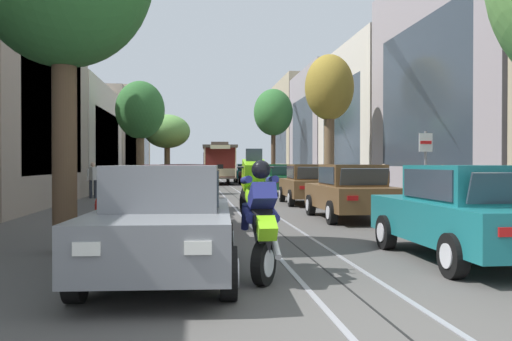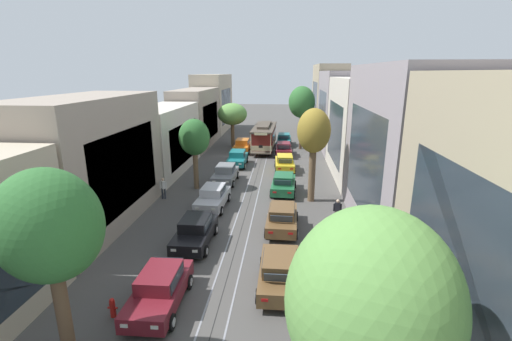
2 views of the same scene
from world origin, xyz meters
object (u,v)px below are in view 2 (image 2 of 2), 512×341
Objects in this scene: parked_car_brown_second_right at (280,271)px; street_tree_kerb_left_second at (194,138)px; street_tree_kerb_right_second at (314,133)px; street_tree_kerb_left_mid at (232,115)px; parked_car_grey_fifth_left at (225,174)px; parked_car_green_fourth_right at (284,183)px; parked_car_yellow_fifth_right at (285,163)px; street_tree_kerb_left_near at (48,228)px; parked_car_teal_sixth_left at (237,158)px; fire_hydrant at (113,307)px; street_tree_kerb_right_near at (371,304)px; cable_car_trolley at (264,137)px; parked_car_maroon_sixth_right at (284,149)px; street_tree_kerb_right_mid at (302,103)px; parked_car_maroon_second_left at (160,289)px; pedestrian_crossing_far at (337,210)px; parked_car_orange_far_left at (242,146)px; pedestrian_on_left_pavement at (163,187)px; parked_car_teal_far_right at (284,139)px; parked_car_brown_mid_right at (282,217)px; parked_car_black_mid_left at (195,231)px; parked_car_silver_fourth_left at (213,197)px; street_sign_post at (316,280)px; pedestrian_on_right_pavement at (360,243)px.

street_tree_kerb_left_second reaches higher than parked_car_brown_second_right.
street_tree_kerb_left_mid is at bearing 114.71° from street_tree_kerb_right_second.
parked_car_grey_fifth_left is 5.70m from parked_car_green_fourth_right.
street_tree_kerb_left_near reaches higher than parked_car_yellow_fifth_right.
parked_car_teal_sixth_left is 23.95m from fire_hydrant.
fire_hydrant is (-6.62, -2.64, -0.38)m from parked_car_brown_second_right.
cable_car_trolley is (-4.52, 36.78, -3.05)m from street_tree_kerb_right_near.
parked_car_teal_sixth_left is 0.63× the size of street_tree_kerb_left_near.
street_tree_kerb_right_mid reaches higher than parked_car_maroon_sixth_right.
pedestrian_crossing_far is (8.54, 9.23, 0.10)m from parked_car_maroon_second_left.
street_tree_kerb_right_mid is (2.10, 3.99, 5.05)m from parked_car_maroon_sixth_right.
parked_car_brown_second_right is 9.53m from street_tree_kerb_left_near.
pedestrian_on_left_pavement is (-4.06, -16.95, 0.15)m from parked_car_orange_far_left.
parked_car_teal_sixth_left reaches higher than fire_hydrant.
street_tree_kerb_right_second is 17.20m from fire_hydrant.
parked_car_brown_mid_right is at bearing -89.80° from parked_car_teal_far_right.
parked_car_black_mid_left is 1.00× the size of parked_car_grey_fifth_left.
parked_car_silver_fourth_left is at bearing -89.66° from parked_car_orange_far_left.
parked_car_teal_far_right is 21.55m from street_tree_kerb_right_second.
pedestrian_on_left_pavement is (-11.22, -19.42, -4.90)m from street_tree_kerb_right_mid.
fire_hydrant is (-4.11, -31.94, -1.24)m from cable_car_trolley.
parked_car_teal_far_right is at bearing 92.99° from street_tree_kerb_right_near.
parked_car_grey_fifth_left is 1.79× the size of street_sign_post.
street_tree_kerb_right_mid is (2.02, 24.13, 5.05)m from parked_car_brown_mid_right.
street_tree_kerb_right_mid is (7.16, 2.46, 5.05)m from parked_car_orange_far_left.
parked_car_teal_sixth_left is 0.99× the size of parked_car_yellow_fifth_right.
street_sign_post reaches higher than parked_car_brown_second_right.
parked_car_silver_fourth_left is 1.01× the size of parked_car_grey_fifth_left.
fire_hydrant is (0.20, 2.51, -4.62)m from street_tree_kerb_left_near.
cable_car_trolley is at bearing -18.48° from street_tree_kerb_left_mid.
street_tree_kerb_left_second reaches higher than parked_car_teal_sixth_left.
parked_car_black_mid_left is at bearing -118.00° from parked_car_green_fourth_right.
parked_car_orange_far_left is at bearing 110.32° from pedestrian_on_right_pavement.
parked_car_black_mid_left and parked_car_grey_fifth_left have the same top height.
parked_car_brown_mid_right and parked_car_teal_far_right have the same top height.
street_tree_kerb_right_mid reaches higher than parked_car_maroon_second_left.
parked_car_maroon_second_left is at bearing -89.46° from parked_car_grey_fifth_left.
parked_car_brown_mid_right is 0.99× the size of parked_car_green_fourth_right.
parked_car_maroon_second_left is 28.44m from parked_car_maroon_sixth_right.
parked_car_orange_far_left is at bearing 90.59° from parked_car_black_mid_left.
cable_car_trolley is (-2.56, 16.32, 0.86)m from parked_car_green_fourth_right.
parked_car_orange_far_left is 18.48m from street_tree_kerb_right_second.
pedestrian_on_left_pavement is 1.05× the size of pedestrian_crossing_far.
parked_car_black_mid_left is 10.67m from street_tree_kerb_left_second.
street_sign_post is at bearing -84.54° from parked_car_green_fourth_right.
street_tree_kerb_left_second is at bearing 113.85° from street_tree_kerb_right_near.
parked_car_maroon_sixth_right is (4.78, 4.99, 0.00)m from parked_car_teal_sixth_left.
cable_car_trolley reaches higher than parked_car_teal_sixth_left.
parked_car_teal_far_right is at bearing 90.79° from parked_car_yellow_fifth_right.
parked_car_grey_fifth_left is 1.00× the size of parked_car_brown_second_right.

